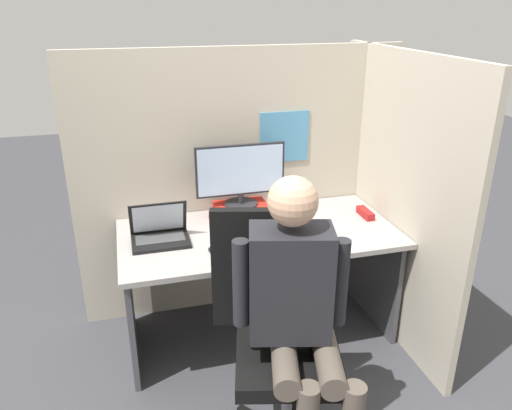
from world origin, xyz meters
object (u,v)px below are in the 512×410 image
(paper_box, at_px, (241,210))
(stapler, at_px, (365,213))
(monitor, at_px, (240,174))
(laptop, at_px, (160,234))
(person, at_px, (299,308))
(carrot_toy, at_px, (247,246))
(office_chair, at_px, (275,328))

(paper_box, bearing_deg, stapler, -15.51)
(monitor, bearing_deg, stapler, -15.71)
(laptop, xyz_separation_m, person, (0.48, -0.90, 0.03))
(laptop, height_order, carrot_toy, laptop)
(stapler, relative_size, person, 0.12)
(paper_box, height_order, person, person)
(laptop, distance_m, carrot_toy, 0.49)
(monitor, height_order, laptop, monitor)
(stapler, bearing_deg, person, -129.81)
(stapler, xyz_separation_m, office_chair, (-0.81, -0.75, -0.16))
(paper_box, xyz_separation_m, monitor, (-0.00, 0.00, 0.24))
(carrot_toy, bearing_deg, stapler, 16.40)
(person, bearing_deg, carrot_toy, 93.93)
(monitor, xyz_separation_m, office_chair, (-0.07, -0.96, -0.41))
(paper_box, height_order, monitor, monitor)
(stapler, relative_size, carrot_toy, 1.27)
(monitor, relative_size, office_chair, 0.50)
(laptop, relative_size, carrot_toy, 2.49)
(stapler, xyz_separation_m, person, (-0.77, -0.92, 0.05))
(monitor, height_order, person, person)
(stapler, height_order, carrot_toy, carrot_toy)
(person, bearing_deg, laptop, 118.12)
(office_chair, height_order, person, person)
(stapler, distance_m, office_chair, 1.11)
(carrot_toy, distance_m, person, 0.68)
(stapler, xyz_separation_m, carrot_toy, (-0.81, -0.24, 0.00))
(monitor, distance_m, office_chair, 1.05)
(laptop, height_order, person, person)
(stapler, bearing_deg, paper_box, 164.49)
(paper_box, distance_m, carrot_toy, 0.45)
(paper_box, relative_size, monitor, 0.59)
(stapler, bearing_deg, office_chair, -137.16)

